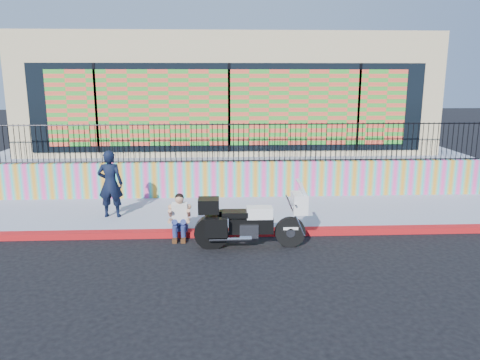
{
  "coord_description": "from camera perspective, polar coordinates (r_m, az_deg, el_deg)",
  "views": [
    {
      "loc": [
        -0.39,
        -10.97,
        3.86
      ],
      "look_at": [
        0.21,
        1.2,
        1.13
      ],
      "focal_mm": 35.0,
      "sensor_mm": 36.0,
      "label": 1
    }
  ],
  "objects": [
    {
      "name": "ground",
      "position": [
        11.64,
        -0.73,
        -6.76
      ],
      "size": [
        90.0,
        90.0,
        0.0
      ],
      "primitive_type": "plane",
      "color": "black",
      "rests_on": "ground"
    },
    {
      "name": "metal_fence",
      "position": [
        14.37,
        -1.22,
        4.57
      ],
      "size": [
        15.8,
        0.04,
        1.2
      ],
      "primitive_type": null,
      "color": "black",
      "rests_on": "mural_wall"
    },
    {
      "name": "mural_wall",
      "position": [
        14.57,
        -1.2,
        0.08
      ],
      "size": [
        16.0,
        0.2,
        1.1
      ],
      "primitive_type": "cube",
      "color": "#FF439C",
      "rests_on": "sidewalk"
    },
    {
      "name": "police_motorcycle",
      "position": [
        10.66,
        1.09,
        -4.89
      ],
      "size": [
        2.51,
        0.83,
        1.56
      ],
      "color": "black",
      "rests_on": "ground"
    },
    {
      "name": "storefront_building",
      "position": [
        19.12,
        -1.66,
        10.77
      ],
      "size": [
        14.0,
        8.06,
        4.0
      ],
      "color": "#C9B786",
      "rests_on": "elevated_platform"
    },
    {
      "name": "police_officer",
      "position": [
        12.87,
        -15.53,
        -0.45
      ],
      "size": [
        0.67,
        0.46,
        1.81
      ],
      "primitive_type": "imported",
      "rotation": [
        0.0,
        0.0,
        3.1
      ],
      "color": "black",
      "rests_on": "sidewalk"
    },
    {
      "name": "red_curb",
      "position": [
        11.61,
        -0.73,
        -6.42
      ],
      "size": [
        16.0,
        0.3,
        0.15
      ],
      "primitive_type": "cube",
      "color": "#AD0C1D",
      "rests_on": "ground"
    },
    {
      "name": "seated_man",
      "position": [
        11.39,
        -7.38,
        -4.92
      ],
      "size": [
        0.54,
        0.71,
        1.06
      ],
      "color": "navy",
      "rests_on": "ground"
    },
    {
      "name": "sidewalk",
      "position": [
        13.18,
        -0.99,
        -4.08
      ],
      "size": [
        16.0,
        3.0,
        0.15
      ],
      "primitive_type": "cube",
      "color": "#9197AE",
      "rests_on": "ground"
    },
    {
      "name": "elevated_platform",
      "position": [
        19.59,
        -1.62,
        3.1
      ],
      "size": [
        16.0,
        10.0,
        1.25
      ],
      "primitive_type": "cube",
      "color": "#9197AE",
      "rests_on": "ground"
    }
  ]
}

